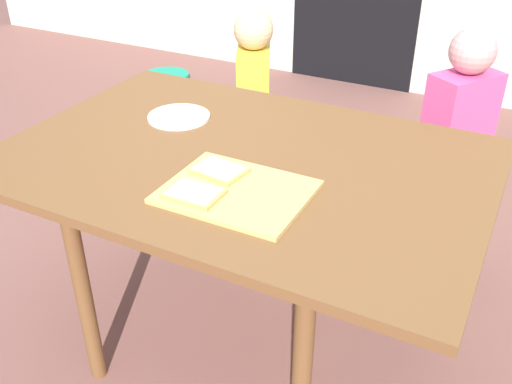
{
  "coord_description": "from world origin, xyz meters",
  "views": [
    {
      "loc": [
        0.71,
        -1.3,
        1.5
      ],
      "look_at": [
        0.04,
        0.0,
        0.62
      ],
      "focal_mm": 40.54,
      "sensor_mm": 36.0,
      "label": 1
    }
  ],
  "objects_px": {
    "cutting_board": "(237,192)",
    "pizza_slice_near_left": "(194,193)",
    "child_right": "(454,144)",
    "dining_table": "(243,177)",
    "pizza_slice_far_left": "(220,170)",
    "plate_white_left": "(179,117)",
    "garden_hose_coil": "(166,77)",
    "child_left": "(254,98)"
  },
  "relations": [
    {
      "from": "dining_table",
      "to": "cutting_board",
      "type": "height_order",
      "value": "cutting_board"
    },
    {
      "from": "plate_white_left",
      "to": "pizza_slice_far_left",
      "type": "bearing_deg",
      "value": -40.95
    },
    {
      "from": "plate_white_left",
      "to": "garden_hose_coil",
      "type": "bearing_deg",
      "value": 127.19
    },
    {
      "from": "dining_table",
      "to": "child_right",
      "type": "xyz_separation_m",
      "value": [
        0.49,
        0.73,
        -0.1
      ]
    },
    {
      "from": "child_right",
      "to": "plate_white_left",
      "type": "bearing_deg",
      "value": -143.9
    },
    {
      "from": "plate_white_left",
      "to": "child_right",
      "type": "distance_m",
      "value": 1.01
    },
    {
      "from": "dining_table",
      "to": "child_right",
      "type": "relative_size",
      "value": 1.41
    },
    {
      "from": "plate_white_left",
      "to": "garden_hose_coil",
      "type": "distance_m",
      "value": 2.51
    },
    {
      "from": "pizza_slice_near_left",
      "to": "plate_white_left",
      "type": "distance_m",
      "value": 0.52
    },
    {
      "from": "pizza_slice_near_left",
      "to": "plate_white_left",
      "type": "xyz_separation_m",
      "value": [
        -0.32,
        0.41,
        -0.01
      ]
    },
    {
      "from": "plate_white_left",
      "to": "pizza_slice_near_left",
      "type": "bearing_deg",
      "value": -51.94
    },
    {
      "from": "cutting_board",
      "to": "pizza_slice_far_left",
      "type": "relative_size",
      "value": 2.39
    },
    {
      "from": "dining_table",
      "to": "pizza_slice_far_left",
      "type": "distance_m",
      "value": 0.16
    },
    {
      "from": "cutting_board",
      "to": "garden_hose_coil",
      "type": "height_order",
      "value": "cutting_board"
    },
    {
      "from": "dining_table",
      "to": "plate_white_left",
      "type": "bearing_deg",
      "value": 155.75
    },
    {
      "from": "child_right",
      "to": "pizza_slice_far_left",
      "type": "bearing_deg",
      "value": -119.48
    },
    {
      "from": "pizza_slice_far_left",
      "to": "plate_white_left",
      "type": "height_order",
      "value": "pizza_slice_far_left"
    },
    {
      "from": "pizza_slice_far_left",
      "to": "garden_hose_coil",
      "type": "xyz_separation_m",
      "value": [
        -1.77,
        2.19,
        -0.73
      ]
    },
    {
      "from": "dining_table",
      "to": "cutting_board",
      "type": "xyz_separation_m",
      "value": [
        0.09,
        -0.19,
        0.08
      ]
    },
    {
      "from": "cutting_board",
      "to": "pizza_slice_near_left",
      "type": "height_order",
      "value": "pizza_slice_near_left"
    },
    {
      "from": "pizza_slice_near_left",
      "to": "garden_hose_coil",
      "type": "xyz_separation_m",
      "value": [
        -1.77,
        2.33,
        -0.73
      ]
    },
    {
      "from": "pizza_slice_far_left",
      "to": "child_right",
      "type": "height_order",
      "value": "child_right"
    },
    {
      "from": "cutting_board",
      "to": "garden_hose_coil",
      "type": "xyz_separation_m",
      "value": [
        -1.86,
        2.25,
        -0.72
      ]
    },
    {
      "from": "pizza_slice_far_left",
      "to": "plate_white_left",
      "type": "bearing_deg",
      "value": 139.05
    },
    {
      "from": "plate_white_left",
      "to": "garden_hose_coil",
      "type": "relative_size",
      "value": 0.61
    },
    {
      "from": "pizza_slice_near_left",
      "to": "child_right",
      "type": "bearing_deg",
      "value": 64.09
    },
    {
      "from": "child_right",
      "to": "pizza_slice_near_left",
      "type": "bearing_deg",
      "value": -115.91
    },
    {
      "from": "cutting_board",
      "to": "pizza_slice_near_left",
      "type": "bearing_deg",
      "value": -137.86
    },
    {
      "from": "pizza_slice_far_left",
      "to": "child_left",
      "type": "height_order",
      "value": "child_left"
    },
    {
      "from": "cutting_board",
      "to": "dining_table",
      "type": "bearing_deg",
      "value": 114.31
    },
    {
      "from": "dining_table",
      "to": "pizza_slice_far_left",
      "type": "bearing_deg",
      "value": -89.33
    },
    {
      "from": "dining_table",
      "to": "garden_hose_coil",
      "type": "relative_size",
      "value": 4.14
    },
    {
      "from": "cutting_board",
      "to": "pizza_slice_far_left",
      "type": "xyz_separation_m",
      "value": [
        -0.09,
        0.06,
        0.01
      ]
    },
    {
      "from": "pizza_slice_near_left",
      "to": "child_left",
      "type": "distance_m",
      "value": 1.23
    },
    {
      "from": "plate_white_left",
      "to": "dining_table",
      "type": "bearing_deg",
      "value": -24.25
    },
    {
      "from": "child_left",
      "to": "plate_white_left",
      "type": "bearing_deg",
      "value": -82.24
    },
    {
      "from": "garden_hose_coil",
      "to": "pizza_slice_near_left",
      "type": "bearing_deg",
      "value": -52.65
    },
    {
      "from": "cutting_board",
      "to": "pizza_slice_near_left",
      "type": "relative_size",
      "value": 2.6
    },
    {
      "from": "garden_hose_coil",
      "to": "child_left",
      "type": "bearing_deg",
      "value": -41.4
    },
    {
      "from": "child_left",
      "to": "garden_hose_coil",
      "type": "height_order",
      "value": "child_left"
    },
    {
      "from": "cutting_board",
      "to": "child_right",
      "type": "xyz_separation_m",
      "value": [
        0.4,
        0.92,
        -0.18
      ]
    },
    {
      "from": "plate_white_left",
      "to": "child_right",
      "type": "height_order",
      "value": "child_right"
    }
  ]
}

